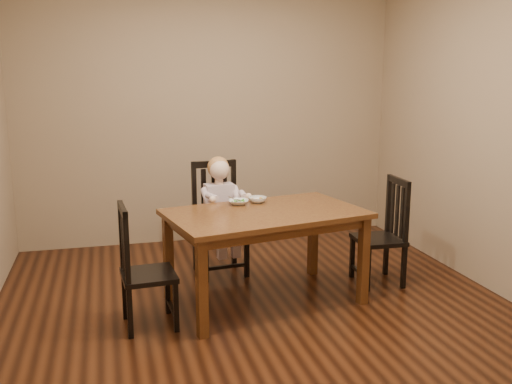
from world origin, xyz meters
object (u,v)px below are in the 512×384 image
object	(u,v)px
chair_left	(142,269)
chair_right	(384,233)
bowl_veg	(258,200)
chair_child	(218,220)
bowl_peas	(239,202)
dining_table	(265,222)
toddler	(220,205)

from	to	relation	value
chair_left	chair_right	size ratio (longest dim) A/B	0.98
bowl_veg	chair_right	bearing A→B (deg)	-7.97
chair_left	chair_right	world-z (taller)	chair_right
chair_child	chair_right	size ratio (longest dim) A/B	1.10
bowl_peas	dining_table	bearing A→B (deg)	-61.17
bowl_veg	toddler	bearing A→B (deg)	118.32
dining_table	toddler	distance (m)	0.76
dining_table	toddler	bearing A→B (deg)	106.32
chair_left	toddler	world-z (taller)	toddler
dining_table	chair_left	world-z (taller)	chair_left
chair_right	toddler	world-z (taller)	toddler
dining_table	bowl_veg	world-z (taller)	bowl_veg
chair_right	bowl_veg	bearing A→B (deg)	84.17
chair_left	toddler	bearing A→B (deg)	137.48
chair_child	bowl_peas	bearing A→B (deg)	92.12
dining_table	chair_right	size ratio (longest dim) A/B	1.77
dining_table	bowl_peas	size ratio (longest dim) A/B	9.96
chair_left	toddler	xyz separation A→B (m)	(0.76, 0.95, 0.20)
chair_child	chair_left	distance (m)	1.25
bowl_peas	chair_child	bearing A→B (deg)	97.80
bowl_veg	bowl_peas	bearing A→B (deg)	-170.07
dining_table	chair_right	xyz separation A→B (m)	(1.10, 0.15, -0.22)
chair_right	bowl_veg	xyz separation A→B (m)	(-1.09, 0.15, 0.33)
chair_left	bowl_peas	xyz separation A→B (m)	(0.82, 0.49, 0.33)
dining_table	toddler	xyz separation A→B (m)	(-0.21, 0.73, -0.02)
chair_left	bowl_veg	size ratio (longest dim) A/B	6.00
toddler	chair_child	bearing A→B (deg)	-90.00
dining_table	bowl_peas	xyz separation A→B (m)	(-0.15, 0.27, 0.11)
dining_table	toddler	size ratio (longest dim) A/B	2.82
chair_child	toddler	distance (m)	0.16
dining_table	toddler	world-z (taller)	toddler
chair_right	bowl_peas	bearing A→B (deg)	86.55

